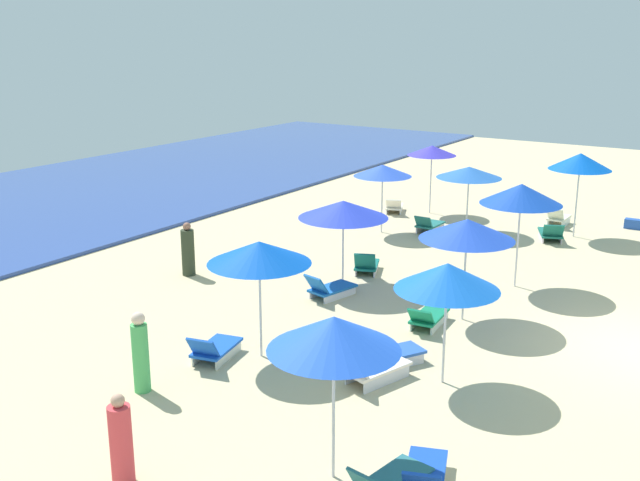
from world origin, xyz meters
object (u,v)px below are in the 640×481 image
at_px(umbrella_5, 469,172).
at_px(cooler_box_0, 633,224).
at_px(lounge_chair_8_0, 425,475).
at_px(lounge_chair_9_0, 389,354).
at_px(lounge_chair_4_0, 394,207).
at_px(umbrella_6, 580,161).
at_px(umbrella_2, 343,209).
at_px(umbrella_9, 447,277).
at_px(beachgoer_2, 140,354).
at_px(lounge_chair_7_0, 428,317).
at_px(umbrella_3, 259,252).
at_px(beachgoer_1, 188,251).
at_px(umbrella_0, 521,194).
at_px(umbrella_8, 334,333).
at_px(lounge_chair_2_1, 329,288).
at_px(lounge_chair_6_0, 558,218).
at_px(lounge_chair_3_0, 214,349).
at_px(beachgoer_0, 121,442).
at_px(lounge_chair_9_1, 374,369).
at_px(lounge_chair_6_1, 551,233).
at_px(umbrella_1, 383,171).
at_px(umbrella_4, 432,151).
at_px(umbrella_7, 467,229).
at_px(lounge_chair_5_0, 429,225).

height_order(umbrella_5, cooler_box_0, umbrella_5).
bearing_deg(lounge_chair_8_0, lounge_chair_9_0, -75.02).
relative_size(lounge_chair_4_0, lounge_chair_9_0, 0.92).
xyz_separation_m(umbrella_6, lounge_chair_8_0, (-16.01, -2.08, -2.32)).
bearing_deg(umbrella_2, cooler_box_0, -26.51).
height_order(umbrella_9, beachgoer_2, umbrella_9).
xyz_separation_m(umbrella_5, lounge_chair_7_0, (-8.67, -2.62, -1.84)).
relative_size(umbrella_3, lounge_chair_9_0, 1.70).
bearing_deg(umbrella_9, beachgoer_1, 75.11).
xyz_separation_m(lounge_chair_4_0, lounge_chair_8_0, (-15.81, -8.78, 0.01)).
distance_m(umbrella_0, umbrella_2, 4.71).
height_order(umbrella_5, umbrella_8, umbrella_8).
xyz_separation_m(umbrella_2, lounge_chair_2_1, (-1.03, -0.22, -1.88)).
height_order(umbrella_6, lounge_chair_6_0, umbrella_6).
distance_m(lounge_chair_3_0, beachgoer_2, 1.93).
bearing_deg(beachgoer_1, umbrella_3, 79.72).
height_order(lounge_chair_3_0, lounge_chair_4_0, lounge_chair_3_0).
height_order(umbrella_2, lounge_chair_6_0, umbrella_2).
bearing_deg(umbrella_9, beachgoer_2, 126.59).
bearing_deg(lounge_chair_6_0, lounge_chair_4_0, 14.00).
relative_size(lounge_chair_8_0, beachgoer_0, 1.02).
bearing_deg(lounge_chair_9_0, lounge_chair_4_0, -33.58).
relative_size(umbrella_2, umbrella_5, 1.07).
height_order(lounge_chair_2_1, lounge_chair_3_0, lounge_chair_2_1).
bearing_deg(lounge_chair_9_1, umbrella_3, 21.78).
xyz_separation_m(lounge_chair_6_0, lounge_chair_6_1, (-2.09, -0.36, -0.04)).
xyz_separation_m(umbrella_1, lounge_chair_9_1, (-10.22, -5.38, -1.89)).
relative_size(lounge_chair_3_0, beachgoer_0, 0.98).
distance_m(lounge_chair_2_1, beachgoer_0, 9.00).
height_order(umbrella_0, umbrella_6, umbrella_0).
bearing_deg(umbrella_3, umbrella_4, 10.47).
bearing_deg(umbrella_7, beachgoer_0, 169.55).
bearing_deg(lounge_chair_8_0, umbrella_7, -91.72).
xyz_separation_m(lounge_chair_8_0, beachgoer_1, (5.85, 10.15, 0.47)).
bearing_deg(lounge_chair_6_1, umbrella_8, 70.82).
relative_size(umbrella_7, umbrella_9, 1.01).
distance_m(umbrella_1, beachgoer_0, 15.90).
bearing_deg(lounge_chair_9_0, lounge_chair_6_0, -58.95).
xyz_separation_m(umbrella_3, umbrella_5, (12.14, 0.35, -0.24)).
bearing_deg(lounge_chair_6_0, lounge_chair_5_0, 45.07).
bearing_deg(lounge_chair_4_0, lounge_chair_6_0, 170.62).
xyz_separation_m(umbrella_5, lounge_chair_8_0, (-14.67, -5.38, -1.84)).
bearing_deg(lounge_chair_6_0, umbrella_3, 82.41).
height_order(lounge_chair_2_1, lounge_chair_4_0, lounge_chair_2_1).
height_order(umbrella_3, lounge_chair_8_0, umbrella_3).
xyz_separation_m(lounge_chair_6_1, beachgoer_2, (-15.13, 3.39, 0.54)).
distance_m(umbrella_6, lounge_chair_6_1, 2.54).
height_order(umbrella_1, lounge_chair_2_1, umbrella_1).
bearing_deg(lounge_chair_2_1, lounge_chair_3_0, 103.44).
distance_m(umbrella_1, lounge_chair_9_0, 10.90).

